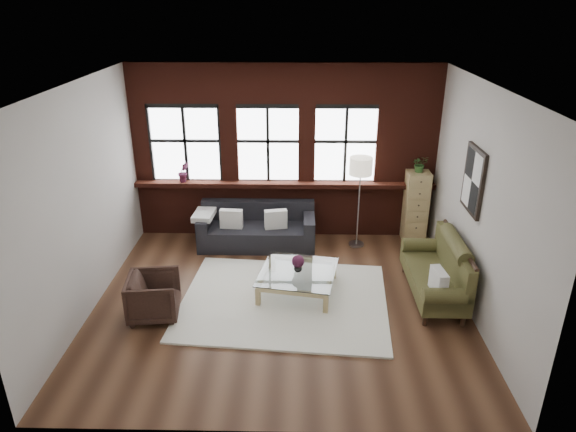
{
  "coord_description": "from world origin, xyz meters",
  "views": [
    {
      "loc": [
        0.25,
        -6.57,
        4.25
      ],
      "look_at": [
        0.1,
        0.6,
        1.15
      ],
      "focal_mm": 32.0,
      "sensor_mm": 36.0,
      "label": 1
    }
  ],
  "objects_px": {
    "coffee_table": "(298,282)",
    "floor_lamp": "(359,199)",
    "vase": "(298,268)",
    "drawer_chest": "(415,207)",
    "vintage_settee": "(434,269)",
    "armchair": "(154,296)",
    "dark_sofa": "(257,226)"
  },
  "relations": [
    {
      "from": "dark_sofa",
      "to": "armchair",
      "type": "distance_m",
      "value": 2.63
    },
    {
      "from": "vintage_settee",
      "to": "vase",
      "type": "bearing_deg",
      "value": 177.86
    },
    {
      "from": "floor_lamp",
      "to": "armchair",
      "type": "bearing_deg",
      "value": -143.14
    },
    {
      "from": "vase",
      "to": "drawer_chest",
      "type": "bearing_deg",
      "value": 41.7
    },
    {
      "from": "vintage_settee",
      "to": "vase",
      "type": "relative_size",
      "value": 12.85
    },
    {
      "from": "floor_lamp",
      "to": "dark_sofa",
      "type": "bearing_deg",
      "value": -178.63
    },
    {
      "from": "vintage_settee",
      "to": "armchair",
      "type": "distance_m",
      "value": 4.13
    },
    {
      "from": "dark_sofa",
      "to": "vintage_settee",
      "type": "height_order",
      "value": "vintage_settee"
    },
    {
      "from": "floor_lamp",
      "to": "drawer_chest",
      "type": "bearing_deg",
      "value": 13.53
    },
    {
      "from": "armchair",
      "to": "vase",
      "type": "bearing_deg",
      "value": -78.45
    },
    {
      "from": "coffee_table",
      "to": "floor_lamp",
      "type": "relative_size",
      "value": 0.62
    },
    {
      "from": "vase",
      "to": "dark_sofa",
      "type": "bearing_deg",
      "value": 114.78
    },
    {
      "from": "drawer_chest",
      "to": "vase",
      "type": "bearing_deg",
      "value": -138.3
    },
    {
      "from": "armchair",
      "to": "vase",
      "type": "relative_size",
      "value": 5.19
    },
    {
      "from": "dark_sofa",
      "to": "armchair",
      "type": "relative_size",
      "value": 2.95
    },
    {
      "from": "armchair",
      "to": "coffee_table",
      "type": "height_order",
      "value": "armchair"
    },
    {
      "from": "vase",
      "to": "drawer_chest",
      "type": "relative_size",
      "value": 0.1
    },
    {
      "from": "vintage_settee",
      "to": "armchair",
      "type": "height_order",
      "value": "vintage_settee"
    },
    {
      "from": "drawer_chest",
      "to": "floor_lamp",
      "type": "relative_size",
      "value": 0.73
    },
    {
      "from": "dark_sofa",
      "to": "floor_lamp",
      "type": "xyz_separation_m",
      "value": [
        1.83,
        0.04,
        0.53
      ]
    },
    {
      "from": "vintage_settee",
      "to": "drawer_chest",
      "type": "height_order",
      "value": "drawer_chest"
    },
    {
      "from": "vintage_settee",
      "to": "coffee_table",
      "type": "relative_size",
      "value": 1.56
    },
    {
      "from": "vase",
      "to": "floor_lamp",
      "type": "distance_m",
      "value": 2.04
    },
    {
      "from": "vintage_settee",
      "to": "vase",
      "type": "xyz_separation_m",
      "value": [
        -2.04,
        0.08,
        -0.03
      ]
    },
    {
      "from": "dark_sofa",
      "to": "drawer_chest",
      "type": "relative_size",
      "value": 1.57
    },
    {
      "from": "dark_sofa",
      "to": "vintage_settee",
      "type": "relative_size",
      "value": 1.19
    },
    {
      "from": "vintage_settee",
      "to": "coffee_table",
      "type": "bearing_deg",
      "value": 177.86
    },
    {
      "from": "armchair",
      "to": "vase",
      "type": "distance_m",
      "value": 2.15
    },
    {
      "from": "vase",
      "to": "coffee_table",
      "type": "bearing_deg",
      "value": 0.0
    },
    {
      "from": "coffee_table",
      "to": "floor_lamp",
      "type": "bearing_deg",
      "value": 57.01
    },
    {
      "from": "dark_sofa",
      "to": "coffee_table",
      "type": "xyz_separation_m",
      "value": [
        0.75,
        -1.62,
        -0.2
      ]
    },
    {
      "from": "drawer_chest",
      "to": "armchair",
      "type": "bearing_deg",
      "value": -148.25
    }
  ]
}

